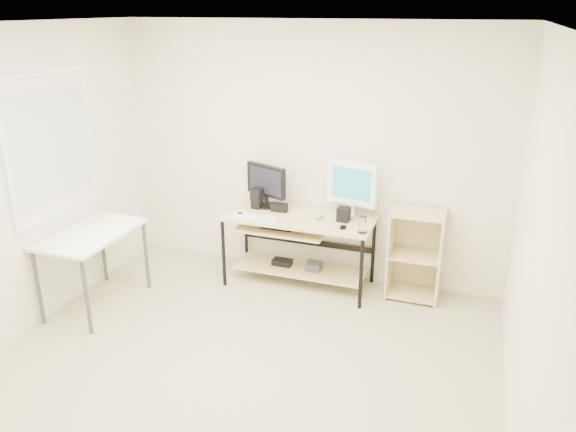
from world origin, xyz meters
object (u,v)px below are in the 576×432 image
(white_imac, at_px, (352,185))
(audio_controller, at_px, (255,200))
(desk, at_px, (297,235))
(side_table, at_px, (91,240))
(shelf_unit, at_px, (416,253))
(black_monitor, at_px, (266,183))

(white_imac, distance_m, audio_controller, 1.03)
(desk, distance_m, side_table, 1.97)
(side_table, relative_size, shelf_unit, 1.11)
(side_table, height_order, shelf_unit, shelf_unit)
(black_monitor, height_order, white_imac, white_imac)
(white_imac, height_order, audio_controller, white_imac)
(desk, xyz_separation_m, white_imac, (0.51, 0.18, 0.53))
(desk, bearing_deg, black_monitor, 159.32)
(desk, distance_m, shelf_unit, 1.19)
(desk, distance_m, white_imac, 0.76)
(desk, xyz_separation_m, side_table, (-1.65, -1.06, 0.13))
(desk, bearing_deg, shelf_unit, 7.77)
(black_monitor, distance_m, audio_controller, 0.22)
(desk, relative_size, audio_controller, 10.30)
(desk, relative_size, white_imac, 2.69)
(side_table, bearing_deg, audio_controller, 45.06)
(audio_controller, bearing_deg, desk, -27.70)
(black_monitor, xyz_separation_m, audio_controller, (-0.11, -0.04, -0.18))
(side_table, xyz_separation_m, audio_controller, (1.16, 1.16, 0.15))
(black_monitor, bearing_deg, audio_controller, -138.03)
(shelf_unit, height_order, audio_controller, shelf_unit)
(desk, height_order, shelf_unit, shelf_unit)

